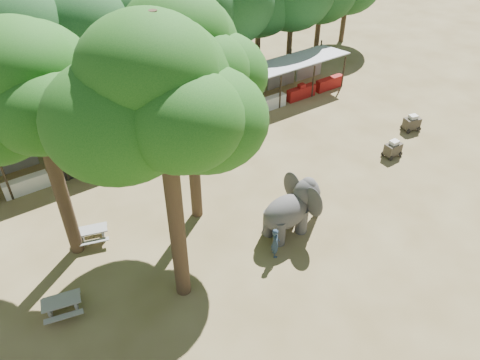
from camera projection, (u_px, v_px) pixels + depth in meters
ground at (318, 261)px, 21.73m from camera, size 100.00×100.00×0.00m
vendor_stalls at (176, 116)px, 30.12m from camera, size 28.00×2.99×2.80m
yard_tree_left at (27, 93)px, 17.40m from camera, size 7.10×6.90×11.02m
yard_tree_center at (156, 99)px, 14.85m from camera, size 7.10×6.90×12.04m
yard_tree_back at (181, 57)px, 19.22m from camera, size 7.10×6.90×11.36m
backdrop_trees at (134, 26)px, 30.88m from camera, size 46.46×5.95×8.33m
elephant at (293, 208)px, 22.60m from camera, size 3.61×2.78×2.77m
handler at (275, 243)px, 21.54m from camera, size 0.61×0.70×1.62m
picnic_table_near at (62, 305)px, 19.13m from camera, size 1.80×1.69×0.77m
picnic_table_far at (92, 233)px, 22.51m from camera, size 1.79×1.69×0.74m
cart_front at (393, 148)px, 28.27m from camera, size 1.12×0.74×1.09m
cart_back at (412, 123)px, 30.70m from camera, size 1.27×0.98×1.10m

